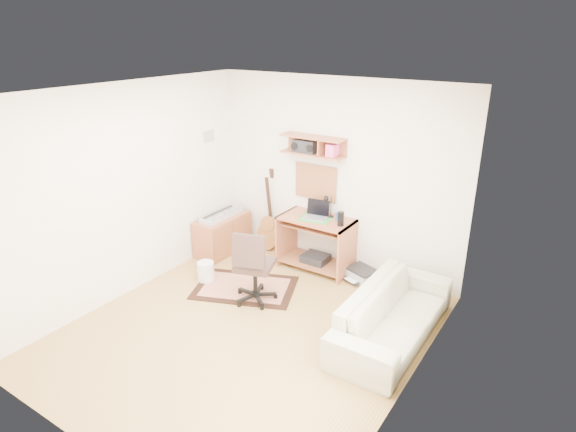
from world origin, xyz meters
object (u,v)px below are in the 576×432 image
Objects in this scene: cabinet at (223,234)px; sofa at (394,306)px; printer at (362,274)px; task_chair at (255,265)px; desk at (316,244)px.

sofa is (2.96, -0.66, 0.10)m from cabinet.
sofa is at bearing -30.58° from printer.
printer is (2.14, 0.33, -0.19)m from cabinet.
cabinet is at bearing 126.69° from task_chair.
desk is 1.11× the size of cabinet.
desk is 1.48m from cabinet.
sofa reaches higher than cabinet.
sofa is (1.70, 0.21, -0.11)m from task_chair.
printer is 1.32m from sofa.
cabinet is (-1.45, -0.28, -0.10)m from desk.
cabinet is 3.03m from sofa.
cabinet is at bearing -169.09° from desk.
desk is at bearing 10.91° from cabinet.
desk is 0.75m from printer.
desk is 0.53× the size of sofa.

